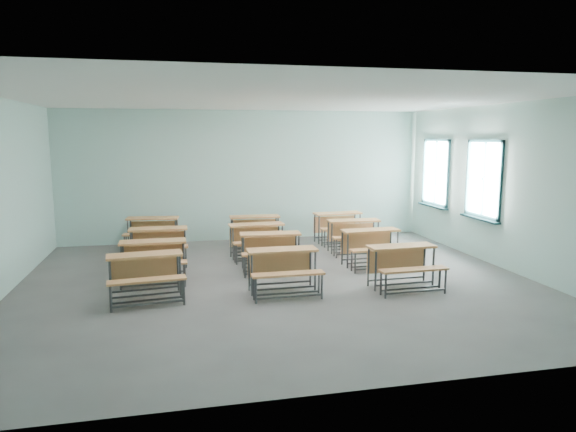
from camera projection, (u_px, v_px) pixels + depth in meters
name	position (u px, v px, depth m)	size (l,w,h in m)	color
room	(283.00, 193.00, 8.90)	(9.04, 8.04, 3.24)	slate
desk_unit_r0c0	(145.00, 270.00, 8.07)	(1.24, 0.90, 0.73)	#C57E47
desk_unit_r0c1	(283.00, 264.00, 8.42)	(1.16, 0.78, 0.73)	#C57E47
desk_unit_r0c2	(404.00, 260.00, 8.69)	(1.18, 0.81, 0.73)	#C57E47
desk_unit_r1c0	(153.00, 255.00, 9.09)	(1.17, 0.79, 0.73)	#C57E47
desk_unit_r1c1	(271.00, 246.00, 9.82)	(1.21, 0.86, 0.73)	#C57E47
desk_unit_r1c2	(372.00, 242.00, 10.19)	(1.19, 0.82, 0.73)	#C57E47
desk_unit_r2c0	(158.00, 240.00, 10.37)	(1.17, 0.79, 0.73)	#C57E47
desk_unit_r2c1	(258.00, 236.00, 10.86)	(1.20, 0.84, 0.73)	#C57E47
desk_unit_r2c2	(355.00, 231.00, 11.37)	(1.19, 0.83, 0.73)	#C57E47
desk_unit_r3c0	(152.00, 228.00, 11.71)	(1.25, 0.91, 0.73)	#C57E47
desk_unit_r3c1	(255.00, 227.00, 11.94)	(1.19, 0.83, 0.73)	#C57E47
desk_unit_r3c2	(339.00, 223.00, 12.46)	(1.21, 0.85, 0.73)	#C57E47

